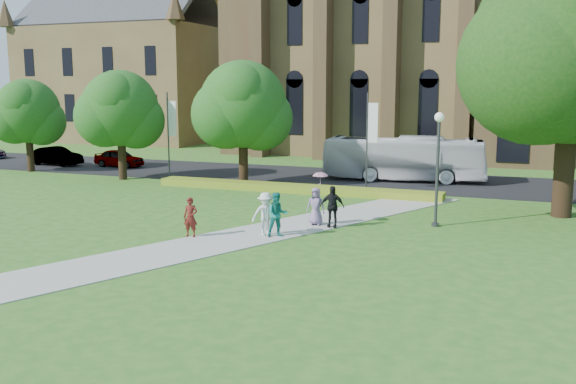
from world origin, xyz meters
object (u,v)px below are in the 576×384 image
at_px(large_tree, 573,44).
at_px(car_1, 56,156).
at_px(streetlamp, 438,155).
at_px(car_0, 119,158).
at_px(pedestrian_0, 191,217).
at_px(tour_coach, 404,158).

relative_size(large_tree, car_1, 2.93).
height_order(streetlamp, car_0, streetlamp).
xyz_separation_m(car_0, car_1, (-5.38, -1.03, 0.04)).
xyz_separation_m(car_0, pedestrian_0, (17.45, -19.23, 0.17)).
relative_size(streetlamp, car_1, 1.16).
distance_m(large_tree, car_0, 34.38).
relative_size(tour_coach, car_0, 2.66).
distance_m(streetlamp, car_1, 34.57).
bearing_deg(streetlamp, car_1, 159.35).
xyz_separation_m(large_tree, car_1, (-37.76, 7.66, -7.60)).
height_order(large_tree, car_1, large_tree).
bearing_deg(streetlamp, pedestrian_0, -147.34).
bearing_deg(car_0, streetlamp, -113.32).
bearing_deg(pedestrian_0, large_tree, 25.22).
bearing_deg(large_tree, car_0, 164.98).
bearing_deg(car_1, streetlamp, -107.67).
relative_size(streetlamp, pedestrian_0, 3.09).
xyz_separation_m(tour_coach, car_1, (-28.08, -1.61, -0.78)).
xyz_separation_m(streetlamp, tour_coach, (-4.18, 13.77, -1.75)).
height_order(tour_coach, car_1, tour_coach).
relative_size(car_1, pedestrian_0, 2.65).
distance_m(tour_coach, car_0, 22.72).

